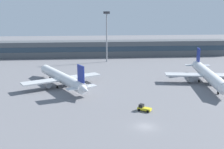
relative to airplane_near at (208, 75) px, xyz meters
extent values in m
plane|color=slate|center=(-30.30, 5.38, -3.30)|extent=(400.00, 400.00, 0.00)
cube|color=#4C5156|center=(-30.30, 65.64, 1.20)|extent=(139.92, 12.00, 9.00)
cube|color=#263847|center=(-30.30, 59.59, 1.65)|extent=(132.92, 0.16, 2.80)
cylinder|color=white|center=(0.05, 0.28, 0.04)|extent=(9.89, 36.50, 3.84)
cone|color=white|center=(3.36, 19.72, 0.04)|extent=(3.29, 4.24, 2.69)
cube|color=navy|center=(2.84, 16.71, 4.74)|extent=(1.10, 4.44, 5.56)
cube|color=silver|center=(2.90, 17.01, 0.24)|extent=(10.44, 4.48, 0.24)
cube|color=silver|center=(0.22, 1.27, -0.27)|extent=(30.69, 9.87, 0.51)
cylinder|color=gray|center=(-5.76, 2.29, -1.69)|extent=(2.53, 3.53, 2.02)
cylinder|color=gray|center=(6.19, 0.25, -1.69)|extent=(2.53, 3.53, 2.02)
cylinder|color=black|center=(-2.09, -12.27, -2.79)|extent=(0.57, 1.06, 1.01)
cylinder|color=black|center=(-2.20, 2.71, -2.79)|extent=(0.57, 1.06, 1.01)
cylinder|color=black|center=(2.98, 1.83, -2.79)|extent=(0.57, 1.06, 1.01)
cylinder|color=white|center=(-52.40, 2.01, -0.21)|extent=(18.72, 31.55, 3.56)
cone|color=white|center=(-60.92, 18.38, -0.21)|extent=(4.81, 5.03, 3.38)
cone|color=white|center=(-43.96, -14.21, -0.21)|extent=(3.85, 4.31, 2.49)
cube|color=navy|center=(-45.27, -11.70, 4.15)|extent=(2.20, 3.81, 5.15)
cube|color=silver|center=(-45.14, -11.95, -0.02)|extent=(9.52, 6.65, 0.22)
cube|color=silver|center=(-51.97, 1.18, -0.49)|extent=(27.00, 16.95, 0.47)
cylinder|color=gray|center=(-46.98, 3.77, -1.81)|extent=(3.04, 3.52, 1.87)
cylinder|color=gray|center=(-56.95, -1.42, -1.81)|extent=(3.04, 3.52, 1.87)
cylinder|color=black|center=(-57.84, 12.47, -2.83)|extent=(0.76, 1.00, 0.94)
cylinder|color=black|center=(-49.37, 1.47, -2.83)|extent=(0.76, 1.00, 0.94)
cylinder|color=black|center=(-53.69, -0.78, -2.83)|extent=(0.76, 1.00, 0.94)
cube|color=yellow|center=(-28.47, -24.87, -2.65)|extent=(3.83, 3.25, 0.60)
cube|color=black|center=(-29.22, -24.37, -2.00)|extent=(1.69, 1.78, 0.90)
cylinder|color=black|center=(-29.03, -23.56, -2.95)|extent=(0.72, 0.60, 0.70)
cylinder|color=black|center=(-29.90, -24.85, -2.95)|extent=(0.72, 0.60, 0.70)
cylinder|color=black|center=(-27.04, -24.89, -2.95)|extent=(0.72, 0.60, 0.70)
cylinder|color=black|center=(-27.91, -26.19, -2.95)|extent=(0.72, 0.60, 0.70)
cylinder|color=gray|center=(-33.27, 47.53, 8.93)|extent=(0.70, 0.70, 24.46)
cube|color=#333338|center=(-33.27, 47.53, 21.76)|extent=(3.20, 0.80, 1.20)
camera|label=1|loc=(-43.05, -91.03, 22.33)|focal=43.36mm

